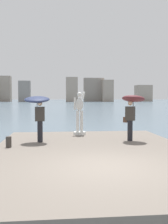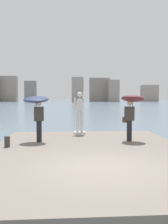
% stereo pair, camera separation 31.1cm
% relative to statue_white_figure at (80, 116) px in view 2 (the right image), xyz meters
% --- Properties ---
extents(ground_plane, '(400.00, 400.00, 0.00)m').
position_rel_statue_white_figure_xyz_m(ground_plane, '(0.20, 33.92, -1.33)').
color(ground_plane, slate).
extents(pier, '(7.28, 10.32, 0.40)m').
position_rel_statue_white_figure_xyz_m(pier, '(0.20, -3.92, -1.13)').
color(pier, '#70665B').
rests_on(pier, ground).
extents(statue_white_figure, '(0.63, 0.88, 2.17)m').
position_rel_statue_white_figure_xyz_m(statue_white_figure, '(0.00, 0.00, 0.00)').
color(statue_white_figure, silver).
rests_on(statue_white_figure, pier).
extents(onlooker_left, '(1.11, 1.13, 1.98)m').
position_rel_statue_white_figure_xyz_m(onlooker_left, '(-1.90, -1.94, 0.60)').
color(onlooker_left, black).
rests_on(onlooker_left, pier).
extents(onlooker_right, '(1.36, 1.37, 2.02)m').
position_rel_statue_white_figure_xyz_m(onlooker_right, '(2.10, -2.03, 0.61)').
color(onlooker_right, black).
rests_on(onlooker_right, pier).
extents(mooring_bollard, '(0.21, 0.21, 0.41)m').
position_rel_statue_white_figure_xyz_m(mooring_bollard, '(-2.91, -3.05, -0.72)').
color(mooring_bollard, '#38332D').
rests_on(mooring_bollard, pier).
extents(distant_skyline, '(87.97, 14.15, 12.61)m').
position_rel_statue_white_figure_xyz_m(distant_skyline, '(-1.57, 118.35, 4.33)').
color(distant_skyline, gray).
rests_on(distant_skyline, ground).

